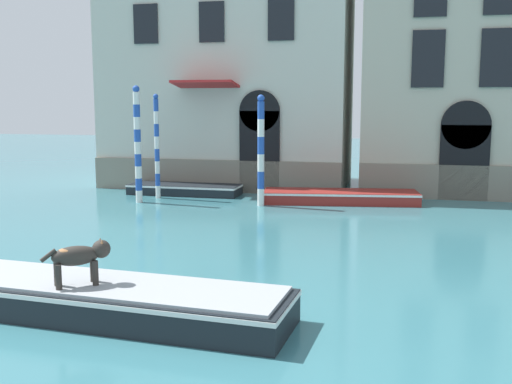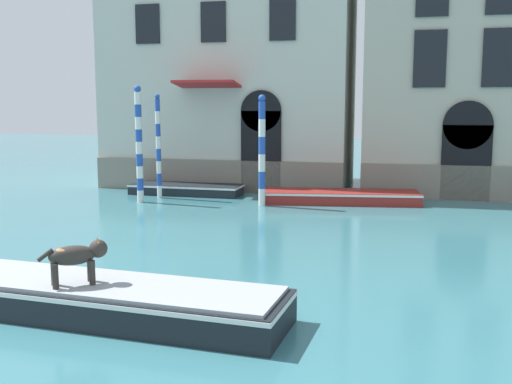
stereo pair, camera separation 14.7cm
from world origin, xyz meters
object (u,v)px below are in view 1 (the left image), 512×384
Objects in this scene: dog_on_deck at (81,256)px; boat_moored_near_palazzo at (185,189)px; mooring_pole_2 at (138,144)px; mooring_pole_1 at (261,150)px; boat_foreground at (57,293)px; mooring_pole_0 at (157,146)px; boat_moored_far at (340,196)px.

boat_moored_near_palazzo is at bearing 65.75° from dog_on_deck.
mooring_pole_2 is (-4.21, 12.04, 1.10)m from dog_on_deck.
mooring_pole_1 reaches higher than boat_moored_near_palazzo.
boat_foreground is at bearing 119.84° from dog_on_deck.
mooring_pole_1 is at bearing -11.41° from mooring_pole_0.
boat_moored_near_palazzo is at bearing 151.74° from mooring_pole_1.
boat_moored_far is at bearing 3.35° from mooring_pole_0.
mooring_pole_1 is 0.92× the size of mooring_pole_2.
mooring_pole_2 reaches higher than boat_moored_far.
mooring_pole_0 reaches higher than boat_moored_far.
boat_foreground is at bearing -95.87° from mooring_pole_1.
mooring_pole_1 reaches higher than boat_foreground.
dog_on_deck is at bearing -111.62° from boat_moored_far.
mooring_pole_0 is at bearing 76.12° from mooring_pole_2.
boat_moored_near_palazzo is at bearing 55.96° from mooring_pole_0.
mooring_pole_1 is (4.46, -0.90, -0.02)m from mooring_pole_0.
boat_moored_far is 1.45× the size of mooring_pole_0.
dog_on_deck is at bearing -73.53° from mooring_pole_0.
mooring_pole_1 is (3.72, -2.00, 1.85)m from boat_moored_near_palazzo.
mooring_pole_1 is at bearing -162.65° from boat_moored_far.
boat_moored_far is 1.47× the size of mooring_pole_1.
mooring_pole_0 reaches higher than boat_moored_near_palazzo.
mooring_pole_1 reaches higher than dog_on_deck.
mooring_pole_0 is at bearing 69.75° from dog_on_deck.
boat_foreground is 1.89× the size of boat_moored_near_palazzo.
dog_on_deck is 0.25× the size of mooring_pole_1.
mooring_pole_0 is at bearing -123.27° from boat_moored_near_palazzo.
mooring_pole_2 is (-0.30, -1.20, 0.15)m from mooring_pole_0.
boat_moored_far is 1.35× the size of mooring_pole_2.
boat_foreground is 1.48× the size of boat_moored_far.
mooring_pole_1 is (0.55, 12.33, 0.92)m from dog_on_deck.
boat_moored_near_palazzo is 1.15× the size of mooring_pole_1.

